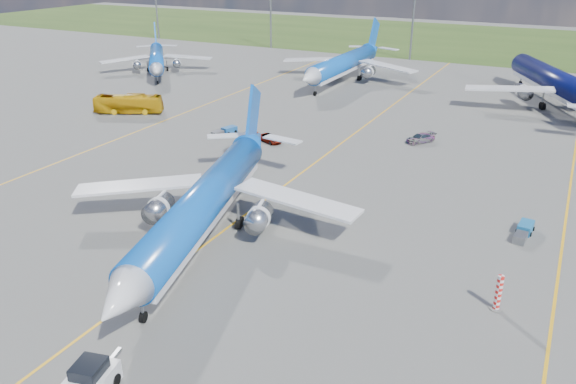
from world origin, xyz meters
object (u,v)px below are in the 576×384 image
at_px(bg_jet_nnw, 343,82).
at_px(service_car_a, 252,136).
at_px(bg_jet_nw, 158,73).
at_px(main_airliner, 206,238).
at_px(service_car_c, 420,138).
at_px(bg_jet_n, 551,105).
at_px(service_car_b, 270,138).
at_px(apron_bus, 128,104).
at_px(baggage_tug_c, 225,131).
at_px(baggage_tug_w, 524,231).
at_px(warning_post, 498,293).

height_order(bg_jet_nnw, service_car_a, bg_jet_nnw).
relative_size(bg_jet_nw, main_airliner, 0.85).
bearing_deg(service_car_c, bg_jet_n, 100.23).
bearing_deg(service_car_c, service_car_b, -117.02).
bearing_deg(apron_bus, main_airliner, -155.95).
bearing_deg(baggage_tug_c, bg_jet_n, 61.03).
height_order(bg_jet_n, baggage_tug_w, bg_jet_n).
bearing_deg(bg_jet_nnw, bg_jet_n, -0.85).
bearing_deg(service_car_c, warning_post, -31.03).
bearing_deg(main_airliner, baggage_tug_w, 13.05).
relative_size(bg_jet_nw, bg_jet_n, 0.76).
height_order(main_airliner, apron_bus, main_airliner).
xyz_separation_m(apron_bus, baggage_tug_c, (21.08, -2.53, -1.14)).
distance_m(bg_jet_nw, bg_jet_n, 81.49).
distance_m(warning_post, baggage_tug_w, 14.05).
relative_size(warning_post, service_car_a, 0.87).
xyz_separation_m(service_car_c, baggage_tug_w, (16.53, -23.75, -0.19)).
distance_m(bg_jet_nw, baggage_tug_w, 93.91).
xyz_separation_m(main_airliner, service_car_c, (10.64, 38.28, 0.65)).
bearing_deg(baggage_tug_w, warning_post, -86.61).
relative_size(bg_jet_nw, baggage_tug_c, 7.88).
distance_m(service_car_b, baggage_tug_c, 7.86).
bearing_deg(main_airliner, bg_jet_n, 54.61).
xyz_separation_m(warning_post, apron_bus, (-64.29, 30.70, 0.09)).
xyz_separation_m(main_airliner, service_car_b, (-8.65, 28.42, 0.58)).
bearing_deg(baggage_tug_w, main_airliner, -146.57).
distance_m(bg_jet_nw, service_car_a, 54.11).
xyz_separation_m(bg_jet_nw, baggage_tug_w, (82.17, -45.46, 0.46)).
relative_size(service_car_b, baggage_tug_w, 0.93).
height_order(bg_jet_nw, bg_jet_nnw, bg_jet_nnw).
relative_size(bg_jet_n, main_airliner, 1.12).
distance_m(baggage_tug_w, baggage_tug_c, 45.92).
bearing_deg(bg_jet_n, bg_jet_nw, -19.17).
height_order(bg_jet_nw, service_car_c, bg_jet_nw).
xyz_separation_m(baggage_tug_w, baggage_tug_c, (-43.68, 14.17, -0.01)).
bearing_deg(baggage_tug_w, bg_jet_n, 96.64).
height_order(warning_post, bg_jet_nw, bg_jet_nw).
bearing_deg(main_airliner, service_car_c, 59.38).
distance_m(bg_jet_nnw, service_car_c, 41.11).
relative_size(bg_jet_n, service_car_b, 11.13).
bearing_deg(service_car_c, apron_bus, -135.76).
xyz_separation_m(warning_post, bg_jet_nnw, (-41.23, 70.24, -1.50)).
relative_size(apron_bus, baggage_tug_c, 2.57).
xyz_separation_m(warning_post, baggage_tug_c, (-43.21, 28.17, -1.05)).
distance_m(warning_post, apron_bus, 71.24).
height_order(service_car_a, service_car_b, service_car_a).
height_order(main_airliner, service_car_a, main_airliner).
relative_size(service_car_a, baggage_tug_w, 0.77).
bearing_deg(baggage_tug_c, warning_post, -16.30).
xyz_separation_m(main_airliner, service_car_a, (-11.40, 27.94, 0.59)).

